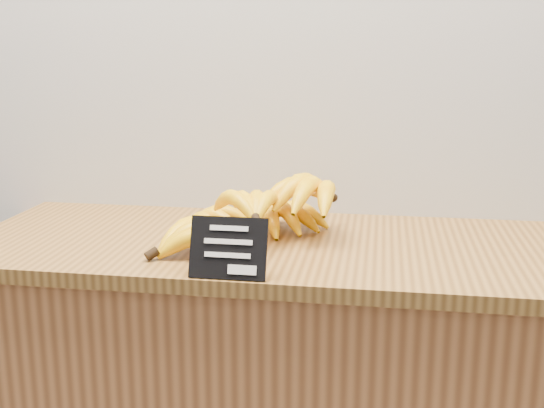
# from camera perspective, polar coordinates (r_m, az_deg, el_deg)

# --- Properties ---
(counter_top) EXTENTS (1.31, 0.54, 0.03)m
(counter_top) POSITION_cam_1_polar(r_m,az_deg,el_deg) (1.45, 0.32, -3.58)
(counter_top) COLOR olive
(counter_top) RESTS_ON counter
(chalkboard_sign) EXTENTS (0.14, 0.04, 0.11)m
(chalkboard_sign) POSITION_cam_1_polar(r_m,az_deg,el_deg) (1.21, -3.69, -3.71)
(chalkboard_sign) COLOR black
(chalkboard_sign) RESTS_ON counter_top
(banana_pile) EXTENTS (0.46, 0.38, 0.12)m
(banana_pile) POSITION_cam_1_polar(r_m,az_deg,el_deg) (1.44, -0.96, -0.79)
(banana_pile) COLOR yellow
(banana_pile) RESTS_ON counter_top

